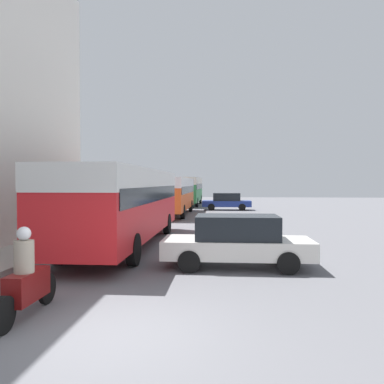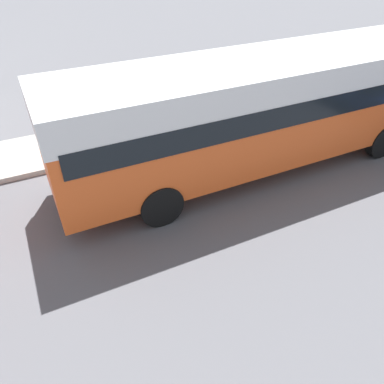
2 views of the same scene
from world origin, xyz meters
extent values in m
plane|color=slate|center=(0.00, 0.00, 0.00)|extent=(120.00, 120.00, 0.00)
cube|color=red|center=(-1.97, 8.71, 1.78)|extent=(2.56, 11.48, 2.57)
cube|color=white|center=(-1.97, 8.71, 2.68)|extent=(2.59, 11.54, 0.77)
cube|color=black|center=(-1.97, 8.71, 2.10)|extent=(2.61, 11.02, 0.56)
cylinder|color=black|center=(-3.15, 12.26, 0.50)|extent=(0.28, 1.00, 1.00)
cylinder|color=black|center=(-0.79, 12.26, 0.50)|extent=(0.28, 1.00, 1.00)
cylinder|color=black|center=(-3.15, 5.15, 0.50)|extent=(0.28, 1.00, 1.00)
cylinder|color=black|center=(-0.79, 5.15, 0.50)|extent=(0.28, 1.00, 1.00)
cube|color=#EA5B23|center=(-1.94, 23.34, 1.70)|extent=(2.48, 10.81, 2.41)
cube|color=white|center=(-1.94, 23.34, 2.55)|extent=(2.50, 10.87, 0.72)
cube|color=black|center=(-1.94, 23.34, 2.01)|extent=(2.53, 10.38, 0.53)
cylinder|color=black|center=(-3.08, 26.69, 0.50)|extent=(0.28, 1.00, 1.00)
cylinder|color=black|center=(-0.80, 26.69, 0.50)|extent=(0.28, 1.00, 1.00)
cylinder|color=black|center=(-3.08, 19.99, 0.50)|extent=(0.28, 1.00, 1.00)
cylinder|color=black|center=(-0.80, 19.99, 0.50)|extent=(0.28, 1.00, 1.00)
cube|color=#2D8447|center=(-1.85, 36.24, 1.82)|extent=(2.56, 11.03, 2.63)
cube|color=silver|center=(-1.85, 36.24, 2.74)|extent=(2.58, 11.08, 0.79)
cube|color=black|center=(-1.85, 36.24, 2.15)|extent=(2.61, 10.59, 0.58)
cylinder|color=black|center=(-3.02, 39.66, 0.50)|extent=(0.28, 1.00, 1.00)
cylinder|color=black|center=(-0.67, 39.66, 0.50)|extent=(0.28, 1.00, 1.00)
cylinder|color=black|center=(-3.02, 32.82, 0.50)|extent=(0.28, 1.00, 1.00)
cylinder|color=black|center=(-0.67, 32.82, 0.50)|extent=(0.28, 1.00, 1.00)
cube|color=maroon|center=(-1.76, 0.68, 0.59)|extent=(0.39, 1.10, 0.55)
cylinder|color=black|center=(-1.76, 1.48, 0.32)|extent=(0.10, 0.64, 0.64)
cylinder|color=black|center=(-1.76, -0.12, 0.32)|extent=(0.12, 0.64, 0.64)
cylinder|color=gray|center=(-1.76, 0.58, 1.17)|extent=(0.36, 0.36, 0.60)
sphere|color=silver|center=(-1.76, 0.58, 1.60)|extent=(0.26, 0.26, 0.26)
cube|color=navy|center=(2.38, 28.92, 0.60)|extent=(4.51, 1.77, 0.55)
cube|color=black|center=(2.38, 28.92, 1.23)|extent=(2.48, 1.56, 0.71)
cylinder|color=black|center=(3.78, 29.74, 0.32)|extent=(0.64, 0.22, 0.64)
cylinder|color=black|center=(3.78, 28.10, 0.32)|extent=(0.64, 0.22, 0.64)
cylinder|color=black|center=(0.99, 29.74, 0.32)|extent=(0.64, 0.22, 0.64)
cylinder|color=black|center=(0.99, 28.10, 0.32)|extent=(0.64, 0.22, 0.64)
cube|color=silver|center=(2.36, 5.18, 0.59)|extent=(4.43, 1.71, 0.54)
cube|color=black|center=(2.36, 5.18, 1.21)|extent=(2.44, 1.50, 0.70)
cylinder|color=black|center=(3.74, 5.97, 0.32)|extent=(0.64, 0.22, 0.64)
cylinder|color=black|center=(3.74, 4.40, 0.32)|extent=(0.64, 0.22, 0.64)
cylinder|color=black|center=(0.99, 5.97, 0.32)|extent=(0.64, 0.22, 0.64)
cylinder|color=black|center=(0.99, 4.40, 0.32)|extent=(0.64, 0.22, 0.64)
cylinder|color=#232838|center=(-5.46, 31.86, 0.53)|extent=(0.32, 0.32, 0.75)
cylinder|color=#33477F|center=(-5.46, 31.86, 1.22)|extent=(0.39, 0.39, 0.63)
sphere|color=tan|center=(-5.46, 31.86, 1.64)|extent=(0.20, 0.20, 0.20)
camera|label=1|loc=(1.89, -6.06, 2.54)|focal=35.00mm
camera|label=2|loc=(5.24, 17.80, 5.53)|focal=35.00mm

